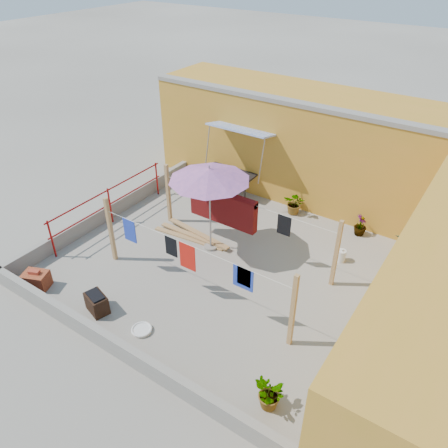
{
  "coord_description": "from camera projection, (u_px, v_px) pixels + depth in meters",
  "views": [
    {
      "loc": [
        4.83,
        -7.22,
        6.95
      ],
      "look_at": [
        -0.26,
        0.3,
        0.97
      ],
      "focal_mm": 35.0,
      "sensor_mm": 36.0,
      "label": 1
    }
  ],
  "objects": [
    {
      "name": "green_hose",
      "position": [
        404.0,
        257.0,
        11.27
      ],
      "size": [
        0.57,
        0.57,
        0.08
      ],
      "color": "#1A771B",
      "rests_on": "ground"
    },
    {
      "name": "plant_right_c",
      "position": [
        270.0,
        395.0,
        7.54
      ],
      "size": [
        0.78,
        0.79,
        0.66
      ],
      "primitive_type": "imported",
      "rotation": [
        0.0,
        0.0,
        5.42
      ],
      "color": "#225016",
      "rests_on": "ground"
    },
    {
      "name": "plant_back_a",
      "position": [
        295.0,
        203.0,
        12.95
      ],
      "size": [
        0.7,
        0.63,
        0.7
      ],
      "primitive_type": "imported",
      "rotation": [
        0.0,
        0.0,
        0.15
      ],
      "color": "#225016",
      "rests_on": "ground"
    },
    {
      "name": "brazier",
      "position": [
        97.0,
        303.0,
        9.58
      ],
      "size": [
        0.61,
        0.49,
        0.48
      ],
      "color": "black",
      "rests_on": "ground"
    },
    {
      "name": "red_railing",
      "position": [
        109.0,
        200.0,
        12.35
      ],
      "size": [
        0.05,
        4.2,
        1.1
      ],
      "color": "maroon",
      "rests_on": "ground"
    },
    {
      "name": "lumber_pile",
      "position": [
        193.0,
        236.0,
        12.02
      ],
      "size": [
        2.33,
        0.64,
        0.14
      ],
      "color": "tan",
      "rests_on": "ground"
    },
    {
      "name": "ground",
      "position": [
        226.0,
        265.0,
        11.08
      ],
      "size": [
        80.0,
        80.0,
        0.0
      ],
      "primitive_type": "plane",
      "color": "#9E998E",
      "rests_on": "ground"
    },
    {
      "name": "outdoor_table",
      "position": [
        231.0,
        173.0,
        13.83
      ],
      "size": [
        1.64,
        0.83,
        0.77
      ],
      "color": "black",
      "rests_on": "ground"
    },
    {
      "name": "plant_right_a",
      "position": [
        400.0,
        248.0,
        11.0
      ],
      "size": [
        0.51,
        0.47,
        0.8
      ],
      "primitive_type": "imported",
      "rotation": [
        0.0,
        0.0,
        2.56
      ],
      "color": "#225016",
      "rests_on": "ground"
    },
    {
      "name": "clothesline_rig",
      "position": [
        222.0,
        214.0,
        11.12
      ],
      "size": [
        5.09,
        2.35,
        1.8
      ],
      "color": "tan",
      "rests_on": "ground"
    },
    {
      "name": "parapet_front",
      "position": [
        123.0,
        351.0,
        8.48
      ],
      "size": [
        8.3,
        0.16,
        0.44
      ],
      "primitive_type": "cube",
      "color": "gray",
      "rests_on": "ground"
    },
    {
      "name": "white_basin",
      "position": [
        142.0,
        330.0,
        9.18
      ],
      "size": [
        0.44,
        0.44,
        0.08
      ],
      "color": "silver",
      "rests_on": "ground"
    },
    {
      "name": "plant_right_b",
      "position": [
        361.0,
        334.0,
        8.68
      ],
      "size": [
        0.35,
        0.42,
        0.69
      ],
      "primitive_type": "imported",
      "rotation": [
        0.0,
        0.0,
        4.58
      ],
      "color": "#225016",
      "rests_on": "ground"
    },
    {
      "name": "water_jug_b",
      "position": [
        381.0,
        300.0,
        9.77
      ],
      "size": [
        0.23,
        0.23,
        0.36
      ],
      "color": "silver",
      "rests_on": "ground"
    },
    {
      "name": "plant_back_b",
      "position": [
        360.0,
        225.0,
        12.03
      ],
      "size": [
        0.4,
        0.4,
        0.61
      ],
      "primitive_type": "imported",
      "rotation": [
        0.0,
        0.0,
        1.79
      ],
      "color": "#225016",
      "rests_on": "ground"
    },
    {
      "name": "wall_back",
      "position": [
        326.0,
        148.0,
        13.21
      ],
      "size": [
        11.0,
        3.27,
        3.21
      ],
      "color": "#C1802A",
      "rests_on": "ground"
    },
    {
      "name": "patio_umbrella",
      "position": [
        209.0,
        175.0,
        10.49
      ],
      "size": [
        2.2,
        2.2,
        2.42
      ],
      "color": "gray",
      "rests_on": "ground"
    },
    {
      "name": "parapet_left",
      "position": [
        111.0,
        210.0,
        12.87
      ],
      "size": [
        0.16,
        7.3,
        0.44
      ],
      "primitive_type": "cube",
      "color": "gray",
      "rests_on": "ground"
    },
    {
      "name": "water_jug_a",
      "position": [
        341.0,
        256.0,
        11.12
      ],
      "size": [
        0.23,
        0.23,
        0.37
      ],
      "color": "silver",
      "rests_on": "ground"
    },
    {
      "name": "brick_stack",
      "position": [
        36.0,
        280.0,
        10.26
      ],
      "size": [
        0.68,
        0.6,
        0.49
      ],
      "color": "#963822",
      "rests_on": "ground"
    }
  ]
}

